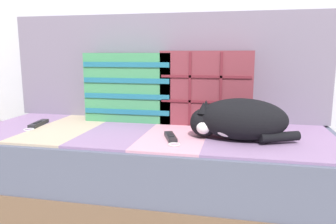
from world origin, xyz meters
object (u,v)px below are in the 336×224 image
at_px(game_remote_far, 171,137).
at_px(throw_pillow_quilted, 206,88).
at_px(throw_pillow_striped, 130,87).
at_px(couch, 151,169).
at_px(game_remote_near, 38,124).
at_px(sleeping_cat, 236,120).

bearing_deg(game_remote_far, throw_pillow_quilted, 72.10).
height_order(throw_pillow_striped, game_remote_far, throw_pillow_striped).
bearing_deg(couch, throw_pillow_striped, 132.17).
xyz_separation_m(throw_pillow_quilted, throw_pillow_striped, (-0.41, -0.00, -0.01)).
distance_m(game_remote_near, game_remote_far, 0.72).
distance_m(throw_pillow_striped, game_remote_near, 0.50).
height_order(couch, game_remote_near, game_remote_near).
distance_m(couch, throw_pillow_striped, 0.45).
relative_size(game_remote_near, game_remote_far, 1.08).
xyz_separation_m(throw_pillow_quilted, game_remote_near, (-0.82, -0.23, -0.18)).
bearing_deg(game_remote_near, couch, 5.06).
height_order(sleeping_cat, game_remote_near, sleeping_cat).
distance_m(couch, game_remote_far, 0.30).
xyz_separation_m(couch, throw_pillow_quilted, (0.25, 0.18, 0.39)).
relative_size(sleeping_cat, game_remote_far, 2.34).
bearing_deg(sleeping_cat, couch, 164.38).
relative_size(throw_pillow_striped, game_remote_far, 2.42).
bearing_deg(couch, game_remote_far, -51.83).
xyz_separation_m(sleeping_cat, game_remote_far, (-0.27, -0.06, -0.07)).
relative_size(couch, sleeping_cat, 3.91).
relative_size(throw_pillow_quilted, game_remote_far, 2.36).
distance_m(sleeping_cat, game_remote_near, 0.98).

